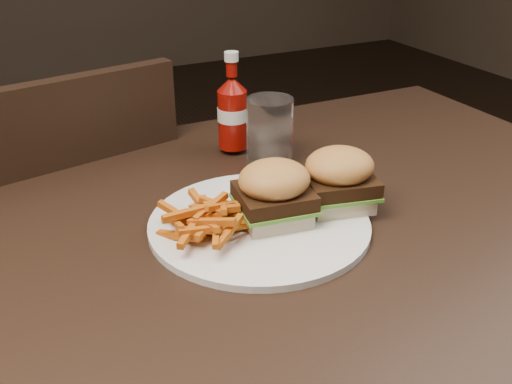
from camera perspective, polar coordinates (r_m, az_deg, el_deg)
name	(u,v)px	position (r m, az deg, el deg)	size (l,w,h in m)	color
dining_table	(272,226)	(0.87, 1.57, -3.26)	(1.20, 0.80, 0.04)	black
chair_far	(53,269)	(1.38, -18.81, -7.00)	(0.44, 0.44, 0.04)	black
plate	(259,224)	(0.83, 0.31, -3.07)	(0.31, 0.31, 0.01)	white
sandwich_half_a	(274,213)	(0.82, 1.71, -2.03)	(0.09, 0.08, 0.02)	beige
sandwich_half_b	(337,198)	(0.87, 7.76, -0.60)	(0.09, 0.08, 0.02)	beige
fries_pile	(212,216)	(0.79, -4.18, -2.29)	(0.11, 0.11, 0.04)	#BF5A16
ketchup_bottle	(233,119)	(1.05, -2.25, 6.94)	(0.05, 0.05, 0.10)	maroon
tumbler	(270,134)	(0.99, 1.31, 5.54)	(0.08, 0.08, 0.12)	white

